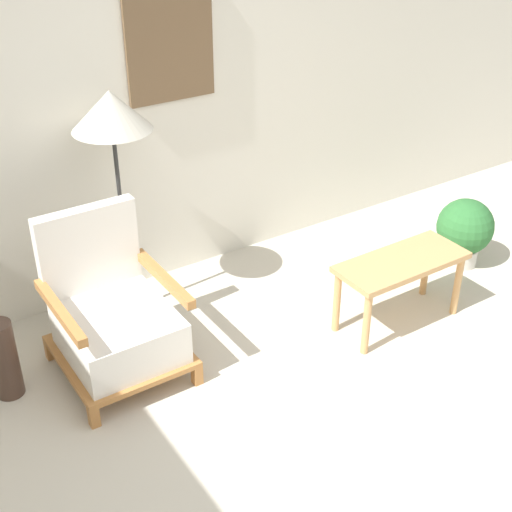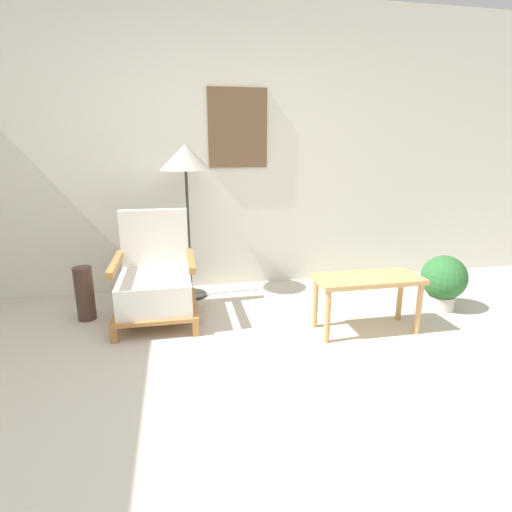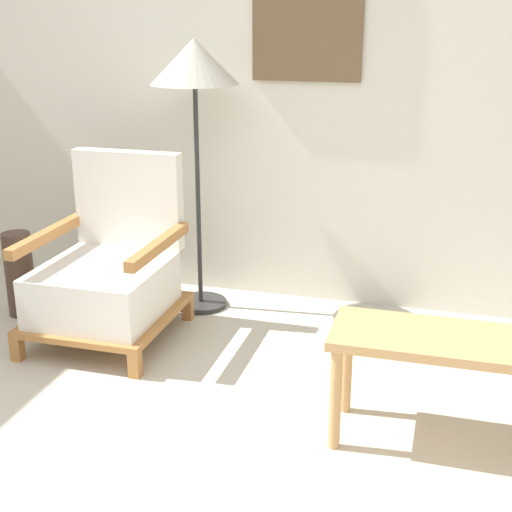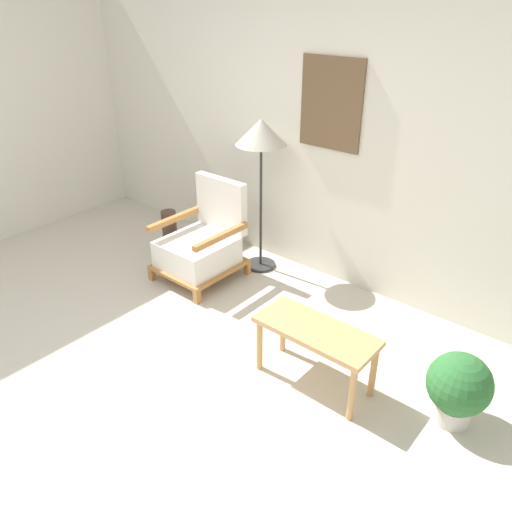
# 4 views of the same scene
# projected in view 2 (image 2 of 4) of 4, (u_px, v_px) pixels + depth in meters

# --- Properties ---
(ground_plane) EXTENTS (14.00, 14.00, 0.00)m
(ground_plane) POSITION_uv_depth(u_px,v_px,m) (255.00, 447.00, 1.91)
(ground_plane) COLOR beige
(wall_back) EXTENTS (8.00, 0.09, 2.70)m
(wall_back) POSITION_uv_depth(u_px,v_px,m) (208.00, 150.00, 3.79)
(wall_back) COLOR silver
(wall_back) RESTS_ON ground_plane
(armchair) EXTENTS (0.64, 0.70, 0.88)m
(armchair) POSITION_uv_depth(u_px,v_px,m) (156.00, 282.00, 3.24)
(armchair) COLOR #B2753D
(armchair) RESTS_ON ground_plane
(floor_lamp) EXTENTS (0.44, 0.44, 1.41)m
(floor_lamp) POSITION_uv_depth(u_px,v_px,m) (186.00, 165.00, 3.50)
(floor_lamp) COLOR #2D2D2D
(floor_lamp) RESTS_ON ground_plane
(coffee_table) EXTENTS (0.81, 0.34, 0.44)m
(coffee_table) POSITION_uv_depth(u_px,v_px,m) (368.00, 286.00, 3.02)
(coffee_table) COLOR tan
(coffee_table) RESTS_ON ground_plane
(vase) EXTENTS (0.15, 0.15, 0.45)m
(vase) POSITION_uv_depth(u_px,v_px,m) (85.00, 294.00, 3.26)
(vase) COLOR #473328
(vase) RESTS_ON ground_plane
(potted_plant) EXTENTS (0.38, 0.38, 0.48)m
(potted_plant) POSITION_uv_depth(u_px,v_px,m) (444.00, 280.00, 3.46)
(potted_plant) COLOR beige
(potted_plant) RESTS_ON ground_plane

